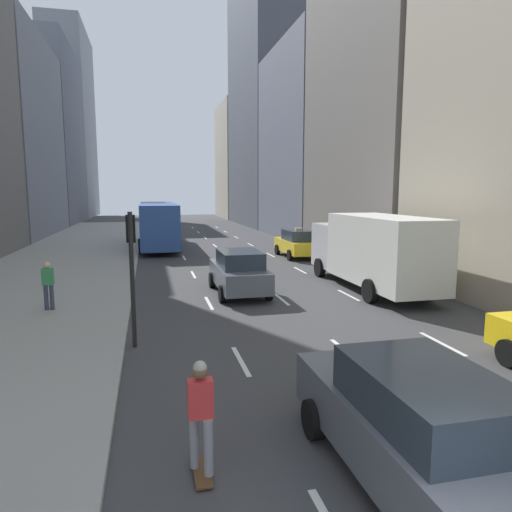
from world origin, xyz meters
The scene contains 12 objects.
sidewalk_left centered at (-7.00, 27.00, 0.07)m, with size 8.00×66.00×0.15m, color #9E9E99.
lane_markings centered at (2.60, 23.00, 0.01)m, with size 5.72×56.00×0.01m.
building_row_left centered at (-14.00, 41.52, 13.50)m, with size 6.00×87.06×33.60m.
building_row_right centered at (12.00, 33.93, 15.57)m, with size 6.00×75.91×37.72m.
taxi_second centered at (6.80, 24.70, 0.88)m, with size 2.02×4.40×1.87m.
sedan_black_near centered at (1.20, 2.72, 0.91)m, with size 2.02×4.81×1.80m.
sedan_silver_behind centered at (1.20, 15.31, 0.90)m, with size 2.02×4.48×1.78m.
city_bus centered at (-1.61, 31.97, 1.79)m, with size 2.80×11.61×3.25m.
box_truck centered at (6.80, 14.85, 1.71)m, with size 2.58×8.40×3.15m.
skateboarder centered at (-1.64, 3.70, 0.96)m, with size 0.36×0.80×1.75m.
pedestrian_far_walking centered at (-5.64, 13.74, 1.07)m, with size 0.36×0.22×1.65m.
traffic_light_pole centered at (-2.75, 9.76, 2.41)m, with size 0.24×0.42×3.60m.
Camera 1 is at (-2.28, -2.48, 4.11)m, focal length 32.00 mm.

